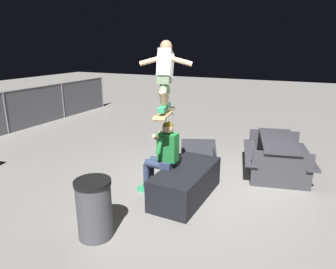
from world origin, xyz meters
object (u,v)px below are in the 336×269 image
person_sitting_on_ledge (162,154)px  kicker_ramp (199,154)px  skater_airborne (165,72)px  trash_bin (94,209)px  skateboard (165,114)px  ledge_box_main (186,183)px  picnic_table_back (277,150)px

person_sitting_on_ledge → kicker_ramp: size_ratio=1.18×
person_sitting_on_ledge → skater_airborne: bearing=-64.3°
trash_bin → skateboard: bearing=-13.1°
trash_bin → skater_airborne: bearing=-12.2°
ledge_box_main → person_sitting_on_ledge: bearing=98.8°
person_sitting_on_ledge → picnic_table_back: bearing=-42.9°
ledge_box_main → trash_bin: bearing=156.0°
ledge_box_main → skateboard: (-0.10, 0.37, 1.24)m
ledge_box_main → kicker_ramp: bearing=13.1°
person_sitting_on_ledge → kicker_ramp: 2.19m
ledge_box_main → kicker_ramp: ledge_box_main is taller
ledge_box_main → kicker_ramp: (2.01, 0.47, -0.20)m
person_sitting_on_ledge → trash_bin: size_ratio=1.60×
skateboard → skater_airborne: skater_airborne is taller
picnic_table_back → skater_airborne: bearing=137.5°
picnic_table_back → trash_bin: 4.04m
person_sitting_on_ledge → skater_airborne: size_ratio=1.24×
person_sitting_on_ledge → trash_bin: (-1.57, 0.30, -0.35)m
skater_airborne → kicker_ramp: size_ratio=0.96×
picnic_table_back → skateboard: bearing=138.6°
skateboard → kicker_ramp: (2.11, 0.10, -1.44)m
skater_airborne → picnic_table_back: bearing=-42.5°
ledge_box_main → kicker_ramp: size_ratio=1.38×
trash_bin → picnic_table_back: bearing=-30.7°
person_sitting_on_ledge → kicker_ramp: (2.08, 0.04, -0.71)m
skater_airborne → picnic_table_back: 3.06m
ledge_box_main → person_sitting_on_ledge: person_sitting_on_ledge is taller
skateboard → trash_bin: bearing=166.9°
person_sitting_on_ledge → trash_bin: 1.63m
picnic_table_back → trash_bin: trash_bin is taller
skateboard → picnic_table_back: 2.77m
skater_airborne → skateboard: bearing=-165.7°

